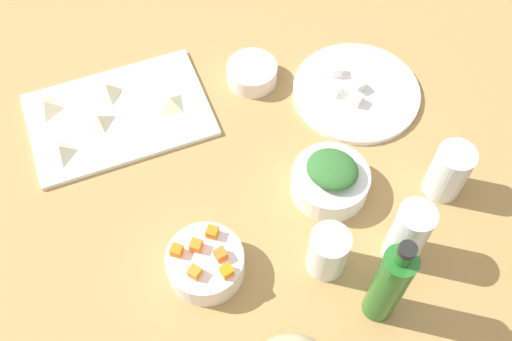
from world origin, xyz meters
TOP-DOWN VIEW (x-y plane):
  - tabletop at (0.00, 0.00)cm, footprint 190.00×190.00cm
  - cutting_board at (17.76, -25.76)cm, footprint 36.22×25.55cm
  - plate_tofu at (-27.50, -10.77)cm, footprint 25.69×25.69cm
  - bowl_greens at (-11.62, 6.44)cm, footprint 13.98×13.98cm
  - bowl_carrots at (14.65, 11.52)cm, footprint 12.88×12.88cm
  - bowl_small_side at (-10.02, -23.14)cm, footprint 10.25×10.25cm
  - bottle_0 at (-7.96, 29.33)cm, footprint 5.04×5.04cm
  - drinking_glass_0 at (-30.29, 14.99)cm, footprint 6.74×6.74cm
  - drinking_glass_1 at (-3.97, 19.04)cm, footprint 6.65×6.65cm
  - drinking_glass_2 at (-16.56, 22.61)cm, footprint 6.14×6.14cm
  - carrot_cube_0 at (12.18, 12.55)cm, footprint 1.97×1.97cm
  - carrot_cube_1 at (18.29, 8.91)cm, footprint 2.54×2.54cm
  - carrot_cube_2 at (11.86, 8.35)cm, footprint 2.54×2.54cm
  - carrot_cube_3 at (15.15, 9.42)cm, footprint 2.54×2.54cm
  - carrot_cube_4 at (17.09, 13.57)cm, footprint 2.49×2.49cm
  - carrot_cube_5 at (12.45, 15.58)cm, footprint 1.97×1.97cm
  - chopped_greens_mound at (-11.62, 6.44)cm, footprint 12.05×12.30cm
  - tofu_cube_0 at (-25.80, -16.23)cm, footprint 2.83×2.83cm
  - tofu_cube_1 at (-23.01, -11.95)cm, footprint 2.98×2.98cm
  - tofu_cube_2 at (-27.85, -10.86)cm, footprint 2.51×2.51cm
  - tofu_cube_3 at (-25.60, -8.03)cm, footprint 2.98×2.98cm
  - dumpling_0 at (18.05, -31.49)cm, footprint 4.62×5.18cm
  - dumpling_1 at (21.81, -25.07)cm, footprint 5.15×4.50cm
  - dumpling_2 at (30.15, -32.82)cm, footprint 6.40×6.44cm
  - dumpling_3 at (30.35, -21.26)cm, footprint 5.23×5.74cm
  - dumpling_4 at (7.75, -23.15)cm, footprint 6.57×6.55cm

SIDE VIEW (x-z plane):
  - tabletop at x=0.00cm, z-range 0.00..3.00cm
  - cutting_board at x=17.76cm, z-range 3.00..4.00cm
  - plate_tofu at x=-27.50cm, z-range 3.00..4.20cm
  - bowl_small_side at x=-10.02cm, z-range 3.00..7.06cm
  - dumpling_2 at x=30.15cm, z-range 4.00..6.28cm
  - dumpling_1 at x=21.81cm, z-range 4.00..6.30cm
  - dumpling_3 at x=30.35cm, z-range 4.00..6.39cm
  - dumpling_4 at x=7.75cm, z-range 4.00..6.49cm
  - tofu_cube_0 at x=-25.80cm, z-range 4.20..6.40cm
  - tofu_cube_1 at x=-23.01cm, z-range 4.20..6.40cm
  - tofu_cube_2 at x=-27.85cm, z-range 4.20..6.40cm
  - tofu_cube_3 at x=-25.60cm, z-range 4.20..6.40cm
  - dumpling_0 at x=18.05cm, z-range 4.00..6.69cm
  - bowl_greens at x=-11.62cm, z-range 3.00..8.08cm
  - bowl_carrots at x=14.65cm, z-range 3.00..8.32cm
  - drinking_glass_1 at x=-3.97cm, z-range 3.00..12.85cm
  - drinking_glass_0 at x=-30.29cm, z-range 3.00..14.33cm
  - carrot_cube_0 at x=12.18cm, z-range 8.32..10.12cm
  - carrot_cube_1 at x=18.29cm, z-range 8.32..10.12cm
  - carrot_cube_2 at x=11.86cm, z-range 8.32..10.12cm
  - carrot_cube_3 at x=15.15cm, z-range 8.32..10.12cm
  - carrot_cube_4 at x=17.09cm, z-range 8.32..10.12cm
  - carrot_cube_5 at x=12.45cm, z-range 8.32..10.12cm
  - chopped_greens_mound at x=-11.62cm, z-range 8.08..11.53cm
  - drinking_glass_2 at x=-16.56cm, z-range 3.00..17.17cm
  - bottle_0 at x=-7.96cm, z-range 1.53..24.81cm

